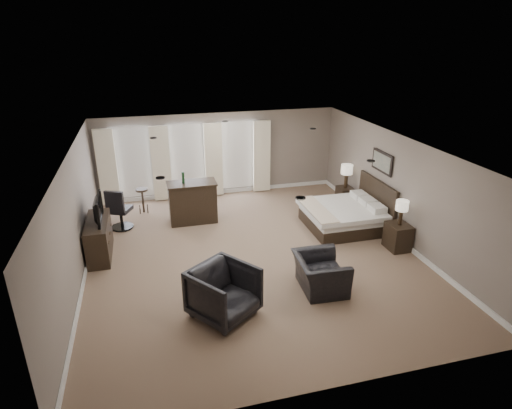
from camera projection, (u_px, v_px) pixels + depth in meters
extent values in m
cube|color=#775F4B|center=(252.00, 254.00, 10.12)|extent=(7.60, 8.60, 0.04)
cube|color=silver|center=(252.00, 147.00, 9.13)|extent=(7.60, 8.60, 0.04)
cube|color=gray|center=(219.00, 154.00, 13.43)|extent=(7.50, 0.04, 2.60)
cube|color=gray|center=(329.00, 318.00, 5.82)|extent=(7.50, 0.04, 2.60)
cube|color=gray|center=(75.00, 221.00, 8.74)|extent=(0.04, 8.50, 2.60)
cube|color=gray|center=(400.00, 189.00, 10.51)|extent=(0.04, 8.50, 2.60)
cube|color=silver|center=(133.00, 162.00, 12.78)|extent=(1.15, 0.04, 2.05)
cube|color=silver|center=(187.00, 159.00, 13.16)|extent=(1.15, 0.04, 2.05)
cube|color=silver|center=(238.00, 155.00, 13.53)|extent=(1.15, 0.04, 2.05)
cube|color=beige|center=(107.00, 168.00, 12.52)|extent=(0.55, 0.12, 2.30)
cube|color=beige|center=(161.00, 164.00, 12.89)|extent=(0.55, 0.12, 2.30)
cube|color=beige|center=(213.00, 160.00, 13.26)|extent=(0.55, 0.12, 2.30)
cube|color=beige|center=(262.00, 156.00, 13.63)|extent=(0.55, 0.12, 2.30)
cube|color=silver|center=(339.00, 206.00, 11.25)|extent=(1.95, 1.86, 1.24)
cube|color=black|center=(398.00, 237.00, 10.28)|extent=(0.48, 0.59, 0.64)
cube|color=black|center=(345.00, 196.00, 12.89)|extent=(0.42, 0.51, 0.55)
cube|color=beige|center=(401.00, 213.00, 10.04)|extent=(0.30, 0.30, 0.61)
cube|color=beige|center=(346.00, 176.00, 12.65)|extent=(0.34, 0.34, 0.71)
cube|color=slate|center=(382.00, 162.00, 11.09)|extent=(0.04, 0.96, 0.56)
cube|color=black|center=(99.00, 238.00, 9.94)|extent=(0.49, 1.51, 0.88)
imported|color=black|center=(96.00, 218.00, 9.75)|extent=(0.59, 1.02, 0.13)
imported|color=black|center=(320.00, 268.00, 8.62)|extent=(0.78, 1.14, 0.96)
imported|color=black|center=(224.00, 290.00, 7.77)|extent=(1.43, 1.41, 1.08)
cube|color=black|center=(193.00, 202.00, 11.66)|extent=(1.31, 0.68, 1.14)
cube|color=black|center=(143.00, 200.00, 12.33)|extent=(0.42, 0.42, 0.72)
cube|color=black|center=(187.00, 199.00, 12.50)|extent=(0.36, 0.36, 0.70)
cube|color=black|center=(120.00, 208.00, 11.25)|extent=(0.77, 0.77, 1.14)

